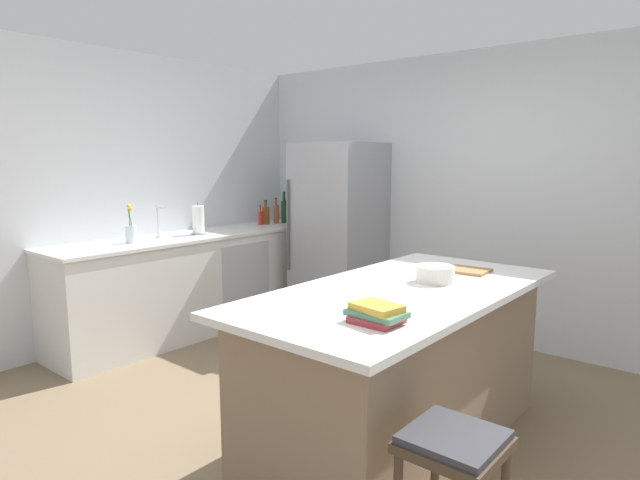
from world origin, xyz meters
TOP-DOWN VIEW (x-y plane):
  - ground_plane at (0.00, 0.00)m, footprint 7.20×7.20m
  - wall_rear at (0.00, 2.25)m, footprint 6.00×0.10m
  - wall_left at (-2.45, 0.00)m, footprint 0.10×6.00m
  - counter_run_left at (-2.08, 0.71)m, footprint 0.67×2.82m
  - kitchen_island at (0.54, 0.16)m, footprint 1.04×2.13m
  - refrigerator at (-1.23, 1.84)m, footprint 0.77×0.76m
  - bar_stool at (1.26, -0.63)m, footprint 0.36×0.36m
  - sink_faucet at (-2.13, 0.35)m, footprint 0.15×0.05m
  - flower_vase at (-2.06, 0.02)m, footprint 0.09×0.09m
  - paper_towel_roll at (-2.04, 0.72)m, footprint 0.14×0.14m
  - soda_bottle at (-2.00, 2.00)m, footprint 0.07×0.07m
  - wine_bottle at (-2.06, 1.91)m, footprint 0.06×0.06m
  - vinegar_bottle at (-2.10, 1.82)m, footprint 0.06×0.06m
  - whiskey_bottle at (-2.14, 1.71)m, footprint 0.08×0.08m
  - hot_sauce_bottle at (-2.13, 1.61)m, footprint 0.05×0.05m
  - cookbook_stack at (0.79, -0.47)m, footprint 0.26×0.18m
  - mixing_bowl at (0.61, 0.42)m, footprint 0.23×0.23m
  - cutting_board at (0.62, 0.82)m, footprint 0.30×0.24m

SIDE VIEW (x-z plane):
  - ground_plane at x=0.00m, z-range 0.00..0.00m
  - kitchen_island at x=0.54m, z-range 0.01..0.93m
  - counter_run_left at x=-2.08m, z-range 0.00..0.94m
  - bar_stool at x=1.26m, z-range 0.20..0.83m
  - refrigerator at x=-1.23m, z-range 0.00..1.81m
  - cutting_board at x=0.62m, z-range 0.93..0.94m
  - cookbook_stack at x=0.79m, z-range 0.92..1.01m
  - mixing_bowl at x=0.61m, z-range 0.93..1.02m
  - hot_sauce_bottle at x=-2.13m, z-range 0.91..1.12m
  - flower_vase at x=-2.06m, z-range 0.87..1.20m
  - whiskey_bottle at x=-2.14m, z-range 0.91..1.17m
  - vinegar_bottle at x=-2.10m, z-range 0.91..1.19m
  - paper_towel_roll at x=-2.04m, z-range 0.91..1.23m
  - soda_bottle at x=-2.00m, z-range 0.91..1.24m
  - wine_bottle at x=-2.06m, z-range 0.90..1.25m
  - sink_faucet at x=-2.13m, z-range 0.94..1.24m
  - wall_rear at x=0.00m, z-range 0.00..2.60m
  - wall_left at x=-2.45m, z-range 0.00..2.60m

